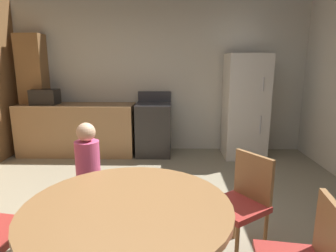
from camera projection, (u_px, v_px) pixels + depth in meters
The scene contains 10 objects.
ground_plane at pixel (145, 245), 2.57m from camera, with size 14.00×14.00×0.00m, color gray.
wall_back at pixel (160, 77), 5.23m from camera, with size 5.54×0.12×2.70m, color beige.
kitchen_counter at pixel (78, 129), 5.07m from camera, with size 2.02×0.60×0.90m, color #9E754C.
pantry_column at pixel (35, 95), 5.13m from camera, with size 0.44×0.36×2.10m, color olive.
oven_range at pixel (154, 129), 5.04m from camera, with size 0.60×0.60×1.10m.
refrigerator at pixel (245, 106), 4.87m from camera, with size 0.68×0.68×1.76m.
microwave at pixel (45, 97), 4.95m from camera, with size 0.44×0.32×0.26m, color black.
dining_table at pixel (128, 227), 1.77m from camera, with size 1.29×1.29×0.76m.
chair_northeast at pixel (243, 199), 2.37m from camera, with size 0.56×0.56×0.87m.
person_child at pixel (89, 177), 2.63m from camera, with size 0.30×0.30×1.09m.
Camera 1 is at (0.26, -2.27, 1.61)m, focal length 30.42 mm.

